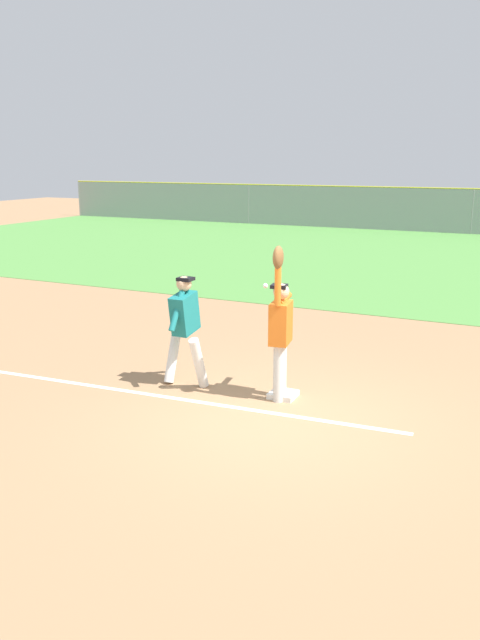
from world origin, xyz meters
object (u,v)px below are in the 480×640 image
first_base (283,395)px  fielder (280,325)px  parked_car_blue (325,208)px  baseball (265,286)px  runner (185,323)px  parked_car_green (429,212)px

first_base → fielder: 1.09m
fielder → parked_car_blue: fielder is taller
baseball → parked_car_blue: 27.96m
first_base → baseball: baseball is taller
runner → baseball: (1.17, 0.34, 0.62)m
parked_car_green → parked_car_blue: bearing=175.7°
first_base → parked_car_green: 26.56m
first_base → fielder: (-0.02, -0.10, 1.08)m
first_base → parked_car_blue: size_ratio=0.09×
fielder → first_base: bearing=-110.8°
first_base → parked_car_blue: (-8.19, 27.01, 0.63)m
first_base → parked_car_blue: 28.23m
runner → parked_car_green: 26.64m
parked_car_blue → parked_car_green: (5.89, -0.55, 0.00)m
parked_car_green → fielder: bearing=-84.1°
fielder → parked_car_blue: bearing=-82.2°
first_base → baseball: 1.63m
runner → parked_car_blue: size_ratio=0.39×
fielder → baseball: 0.67m
parked_car_green → baseball: bearing=-84.8°
fielder → parked_car_blue: 28.32m
runner → parked_car_blue: 27.98m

